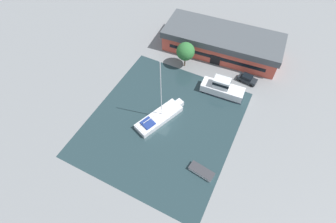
{
  "coord_description": "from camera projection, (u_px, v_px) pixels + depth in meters",
  "views": [
    {
      "loc": [
        14.45,
        -26.3,
        43.61
      ],
      "look_at": [
        0.0,
        2.35,
        1.0
      ],
      "focal_mm": 28.0,
      "sensor_mm": 36.0,
      "label": 1
    }
  ],
  "objects": [
    {
      "name": "water_canal",
      "position": [
        163.0,
        123.0,
        52.87
      ],
      "size": [
        28.24,
        31.36,
        0.01
      ],
      "primitive_type": "cube",
      "color": "#23383D",
      "rests_on": "ground"
    },
    {
      "name": "warehouse_building",
      "position": [
        222.0,
        42.0,
        64.05
      ],
      "size": [
        29.1,
        13.11,
        5.3
      ],
      "rotation": [
        0.0,
        0.0,
        0.08
      ],
      "color": "#C64C3D",
      "rests_on": "ground"
    },
    {
      "name": "ground_plane",
      "position": [
        163.0,
        123.0,
        52.87
      ],
      "size": [
        440.0,
        440.0,
        0.0
      ],
      "primitive_type": "plane",
      "color": "gray"
    },
    {
      "name": "parked_car",
      "position": [
        247.0,
        79.0,
        59.08
      ],
      "size": [
        4.43,
        2.39,
        1.77
      ],
      "rotation": [
        0.0,
        0.0,
        4.59
      ],
      "color": "#1E2328",
      "rests_on": "ground"
    },
    {
      "name": "small_dinghy",
      "position": [
        202.0,
        171.0,
        46.17
      ],
      "size": [
        4.76,
        2.38,
        0.73
      ],
      "rotation": [
        0.0,
        0.0,
        4.58
      ],
      "color": "white",
      "rests_on": "water_canal"
    },
    {
      "name": "motor_cruiser",
      "position": [
        222.0,
        88.0,
        56.54
      ],
      "size": [
        9.48,
        3.77,
        4.05
      ],
      "rotation": [
        0.0,
        0.0,
        1.63
      ],
      "color": "white",
      "rests_on": "water_canal"
    },
    {
      "name": "sailboat_moored",
      "position": [
        160.0,
        117.0,
        52.89
      ],
      "size": [
        6.79,
        11.51,
        15.08
      ],
      "rotation": [
        0.0,
        0.0,
        -0.37
      ],
      "color": "silver",
      "rests_on": "water_canal"
    },
    {
      "name": "quay_tree_near_building",
      "position": [
        186.0,
        51.0,
        59.48
      ],
      "size": [
        4.2,
        4.2,
        6.43
      ],
      "color": "brown",
      "rests_on": "ground"
    }
  ]
}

